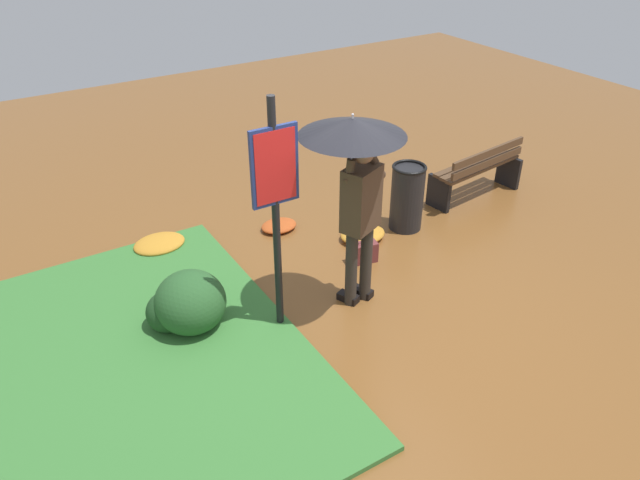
# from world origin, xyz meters

# --- Properties ---
(ground_plane) EXTENTS (18.00, 18.00, 0.00)m
(ground_plane) POSITION_xyz_m (0.00, 0.00, 0.00)
(ground_plane) COLOR brown
(grass_verge) EXTENTS (4.80, 4.00, 0.05)m
(grass_verge) POSITION_xyz_m (3.10, -0.41, 0.03)
(grass_verge) COLOR #387533
(grass_verge) RESTS_ON ground_plane
(person_with_umbrella) EXTENTS (0.96, 0.96, 2.04)m
(person_with_umbrella) POSITION_xyz_m (-0.01, -0.16, 1.55)
(person_with_umbrella) COLOR #2D2823
(person_with_umbrella) RESTS_ON ground_plane
(info_sign_post) EXTENTS (0.44, 0.07, 2.30)m
(info_sign_post) POSITION_xyz_m (0.78, -0.22, 1.44)
(info_sign_post) COLOR black
(info_sign_post) RESTS_ON ground_plane
(handbag) EXTENTS (0.32, 0.20, 0.37)m
(handbag) POSITION_xyz_m (-0.56, -0.72, 0.13)
(handbag) COLOR brown
(handbag) RESTS_ON ground_plane
(park_bench) EXTENTS (1.40, 0.53, 0.75)m
(park_bench) POSITION_xyz_m (-2.77, -1.22, 0.40)
(park_bench) COLOR black
(park_bench) RESTS_ON ground_plane
(trash_bin) EXTENTS (0.42, 0.42, 0.83)m
(trash_bin) POSITION_xyz_m (-1.45, -1.09, 0.42)
(trash_bin) COLOR black
(trash_bin) RESTS_ON ground_plane
(shrub_cluster) EXTENTS (0.75, 0.68, 0.61)m
(shrub_cluster) POSITION_xyz_m (1.56, -0.66, 0.29)
(shrub_cluster) COLOR #285628
(shrub_cluster) RESTS_ON ground_plane
(leaf_pile_near_person) EXTENTS (0.60, 0.48, 0.13)m
(leaf_pile_near_person) POSITION_xyz_m (1.31, -2.22, 0.07)
(leaf_pile_near_person) COLOR #C68428
(leaf_pile_near_person) RESTS_ON ground_plane
(leaf_pile_by_bench) EXTENTS (0.56, 0.45, 0.12)m
(leaf_pile_by_bench) POSITION_xyz_m (-0.85, -1.14, 0.06)
(leaf_pile_by_bench) COLOR #C68428
(leaf_pile_by_bench) RESTS_ON ground_plane
(leaf_pile_far_path) EXTENTS (0.45, 0.36, 0.10)m
(leaf_pile_far_path) POSITION_xyz_m (-0.10, -1.87, 0.05)
(leaf_pile_far_path) COLOR #B74C1E
(leaf_pile_far_path) RESTS_ON ground_plane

